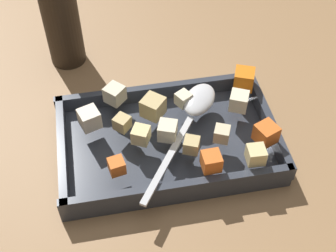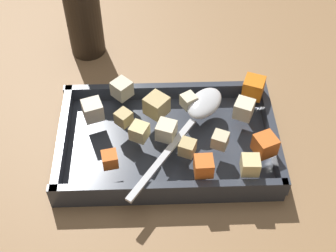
{
  "view_description": "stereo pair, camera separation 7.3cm",
  "coord_description": "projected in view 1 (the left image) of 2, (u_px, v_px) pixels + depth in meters",
  "views": [
    {
      "loc": [
        0.08,
        0.48,
        0.6
      ],
      "look_at": [
        -0.0,
        0.01,
        0.05
      ],
      "focal_mm": 50.15,
      "sensor_mm": 36.0,
      "label": 1
    },
    {
      "loc": [
        0.01,
        0.49,
        0.6
      ],
      "look_at": [
        -0.0,
        0.01,
        0.05
      ],
      "focal_mm": 50.15,
      "sensor_mm": 36.0,
      "label": 2
    }
  ],
  "objects": [
    {
      "name": "potato_chunk_far_left",
      "position": [
        256.0,
        155.0,
        0.68
      ],
      "size": [
        0.03,
        0.03,
        0.03
      ],
      "primitive_type": "cube",
      "rotation": [
        0.0,
        0.0,
        4.67
      ],
      "color": "#E0CC89",
      "rests_on": "baking_dish"
    },
    {
      "name": "parsnip_chunk_center",
      "position": [
        115.0,
        94.0,
        0.77
      ],
      "size": [
        0.04,
        0.04,
        0.03
      ],
      "primitive_type": "cube",
      "rotation": [
        0.0,
        0.0,
        5.5
      ],
      "color": "beige",
      "rests_on": "baking_dish"
    },
    {
      "name": "potato_chunk_rim_edge",
      "position": [
        122.0,
        123.0,
        0.73
      ],
      "size": [
        0.03,
        0.03,
        0.02
      ],
      "primitive_type": "cube",
      "rotation": [
        0.0,
        0.0,
        0.82
      ],
      "color": "tan",
      "rests_on": "baking_dish"
    },
    {
      "name": "potato_chunk_under_handle",
      "position": [
        141.0,
        135.0,
        0.71
      ],
      "size": [
        0.03,
        0.03,
        0.03
      ],
      "primitive_type": "cube",
      "rotation": [
        0.0,
        0.0,
        2.68
      ],
      "color": "#E0CC89",
      "rests_on": "baking_dish"
    },
    {
      "name": "ground_plane",
      "position": [
        166.0,
        145.0,
        0.77
      ],
      "size": [
        4.0,
        4.0,
        0.0
      ],
      "primitive_type": "plane",
      "color": "#936D47"
    },
    {
      "name": "potato_chunk_corner_ne",
      "position": [
        169.0,
        131.0,
        0.71
      ],
      "size": [
        0.04,
        0.04,
        0.03
      ],
      "primitive_type": "cube",
      "rotation": [
        0.0,
        0.0,
        4.36
      ],
      "color": "beige",
      "rests_on": "baking_dish"
    },
    {
      "name": "serving_spoon",
      "position": [
        196.0,
        105.0,
        0.76
      ],
      "size": [
        0.16,
        0.22,
        0.02
      ],
      "rotation": [
        0.0,
        0.0,
        0.97
      ],
      "color": "silver",
      "rests_on": "baking_dish"
    },
    {
      "name": "potato_chunk_heap_side",
      "position": [
        222.0,
        134.0,
        0.71
      ],
      "size": [
        0.03,
        0.03,
        0.02
      ],
      "primitive_type": "cube",
      "rotation": [
        0.0,
        0.0,
        4.29
      ],
      "color": "beige",
      "rests_on": "baking_dish"
    },
    {
      "name": "potato_chunk_corner_sw",
      "position": [
        239.0,
        101.0,
        0.76
      ],
      "size": [
        0.04,
        0.04,
        0.03
      ],
      "primitive_type": "cube",
      "rotation": [
        0.0,
        0.0,
        2.7
      ],
      "color": "beige",
      "rests_on": "baking_dish"
    },
    {
      "name": "carrot_chunk_back_center",
      "position": [
        244.0,
        79.0,
        0.79
      ],
      "size": [
        0.04,
        0.04,
        0.03
      ],
      "primitive_type": "cube",
      "rotation": [
        0.0,
        0.0,
        5.9
      ],
      "color": "orange",
      "rests_on": "baking_dish"
    },
    {
      "name": "pepper_mill",
      "position": [
        59.0,
        11.0,
        0.83
      ],
      "size": [
        0.07,
        0.07,
        0.24
      ],
      "color": "#2D2319",
      "rests_on": "ground_plane"
    },
    {
      "name": "potato_chunk_mid_right",
      "position": [
        153.0,
        107.0,
        0.74
      ],
      "size": [
        0.05,
        0.05,
        0.03
      ],
      "primitive_type": "cube",
      "rotation": [
        0.0,
        0.0,
        0.85
      ],
      "color": "tan",
      "rests_on": "baking_dish"
    },
    {
      "name": "carrot_chunk_corner_nw",
      "position": [
        266.0,
        133.0,
        0.71
      ],
      "size": [
        0.04,
        0.04,
        0.03
      ],
      "primitive_type": "cube",
      "rotation": [
        0.0,
        0.0,
        0.39
      ],
      "color": "orange",
      "rests_on": "baking_dish"
    },
    {
      "name": "potato_chunk_far_right",
      "position": [
        191.0,
        145.0,
        0.7
      ],
      "size": [
        0.03,
        0.03,
        0.02
      ],
      "primitive_type": "cube",
      "rotation": [
        0.0,
        0.0,
        4.31
      ],
      "color": "tan",
      "rests_on": "baking_dish"
    },
    {
      "name": "parsnip_chunk_mid_left",
      "position": [
        89.0,
        118.0,
        0.73
      ],
      "size": [
        0.04,
        0.04,
        0.03
      ],
      "primitive_type": "cube",
      "rotation": [
        0.0,
        0.0,
        3.47
      ],
      "color": "silver",
      "rests_on": "baking_dish"
    },
    {
      "name": "potato_chunk_near_left",
      "position": [
        183.0,
        99.0,
        0.76
      ],
      "size": [
        0.03,
        0.03,
        0.02
      ],
      "primitive_type": "cube",
      "rotation": [
        0.0,
        0.0,
        3.68
      ],
      "color": "beige",
      "rests_on": "baking_dish"
    },
    {
      "name": "baking_dish",
      "position": [
        168.0,
        142.0,
        0.76
      ],
      "size": [
        0.34,
        0.22,
        0.04
      ],
      "color": "#333842",
      "rests_on": "ground_plane"
    },
    {
      "name": "carrot_chunk_corner_se",
      "position": [
        117.0,
        166.0,
        0.67
      ],
      "size": [
        0.03,
        0.03,
        0.02
      ],
      "primitive_type": "cube",
      "rotation": [
        0.0,
        0.0,
        0.19
      ],
      "color": "orange",
      "rests_on": "baking_dish"
    },
    {
      "name": "carrot_chunk_near_spoon",
      "position": [
        211.0,
        161.0,
        0.68
      ],
      "size": [
        0.03,
        0.03,
        0.03
      ],
      "primitive_type": "cube",
      "rotation": [
        0.0,
        0.0,
        0.03
      ],
      "color": "orange",
      "rests_on": "baking_dish"
    }
  ]
}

